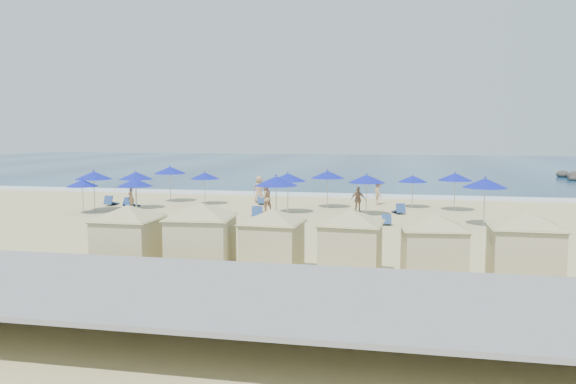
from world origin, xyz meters
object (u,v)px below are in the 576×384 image
Objects in this scene: umbrella_0 at (136,176)px; umbrella_8 at (367,179)px; cabana_5 at (524,240)px; beachgoer_0 at (131,196)px; trash_bin at (283,241)px; beachgoer_4 at (259,189)px; umbrella_7 at (328,175)px; beachgoer_2 at (358,200)px; cabana_2 at (272,234)px; umbrella_11 at (485,183)px; umbrella_4 at (205,176)px; cabana_3 at (351,235)px; umbrella_6 at (276,181)px; cabana_4 at (434,240)px; umbrella_9 at (413,179)px; umbrella_1 at (82,183)px; umbrella_5 at (288,177)px; umbrella_3 at (135,183)px; cabana_0 at (128,231)px; umbrella_10 at (455,177)px; beachgoer_3 at (378,192)px; beachgoer_1 at (265,198)px; umbrella_12 at (94,175)px; umbrella_2 at (170,170)px; cabana_1 at (201,230)px.

umbrella_8 is at bearing 0.37° from umbrella_0.
cabana_5 reaches higher than beachgoer_0.
beachgoer_0 reaches higher than trash_bin.
trash_bin is at bearing 105.39° from beachgoer_4.
umbrella_7 is 1.59× the size of beachgoer_2.
umbrella_8 reaches higher than beachgoer_4.
cabana_2 is 14.80m from umbrella_11.
umbrella_4 is 1.42× the size of beachgoer_0.
umbrella_6 is (-4.93, 10.65, 0.82)m from cabana_3.
umbrella_11 reaches higher than trash_bin.
cabana_4 reaches higher than umbrella_8.
umbrella_7 reaches higher than umbrella_8.
beachgoer_4 is at bearing 176.12° from umbrella_9.
cabana_2 is at bearing -63.55° from umbrella_4.
umbrella_1 is at bearing -159.03° from umbrella_7.
umbrella_7 is (2.05, 2.79, -0.02)m from umbrella_5.
trash_bin is 7.16m from cabana_4.
umbrella_4 is (3.55, 2.97, -0.18)m from umbrella_0.
umbrella_6 is 1.41× the size of beachgoer_4.
cabana_5 is at bearing -31.25° from umbrella_3.
umbrella_1 is 0.85× the size of umbrella_7.
umbrella_1 is at bearing 126.79° from cabana_0.
umbrella_7 is at bearing 20.97° from umbrella_1.
umbrella_10 is 13.12m from beachgoer_4.
beachgoer_3 is (3.23, 15.81, 0.43)m from trash_bin.
umbrella_1 is 1.20× the size of beachgoer_1.
umbrella_8 is 1.59× the size of beachgoer_2.
beachgoer_1 is 4.62m from beachgoer_4.
umbrella_1 is 17.00m from umbrella_8.
umbrella_12 is at bearing 142.53° from cabana_3.
cabana_0 reaches higher than beachgoer_3.
trash_bin is at bearing -52.45° from umbrella_2.
umbrella_5 is 1.49× the size of beachgoer_3.
cabana_5 reaches higher than umbrella_8.
umbrella_4 is at bearing 101.76° from cabana_0.
cabana_0 is at bearing -170.89° from cabana_2.
umbrella_4 is 7.19m from umbrella_12.
beachgoer_2 is (4.15, 1.24, -1.41)m from umbrella_5.
cabana_0 is at bearing -78.24° from umbrella_4.
cabana_1 is 2.34× the size of beachgoer_4.
umbrella_0 is 1.00× the size of umbrella_10.
cabana_2 is at bearing -57.79° from umbrella_2.
beachgoer_3 is at bearing 84.25° from umbrella_8.
umbrella_7 is at bearing 31.00° from umbrella_3.
umbrella_5 is at bearing 117.56° from cabana_4.
cabana_5 reaches higher than beachgoer_1.
umbrella_0 is at bearing 123.25° from cabana_1.
cabana_4 is at bearing -5.14° from cabana_3.
beachgoer_1 reaches higher than trash_bin.
umbrella_6 is (0.13, 11.19, 0.72)m from cabana_1.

